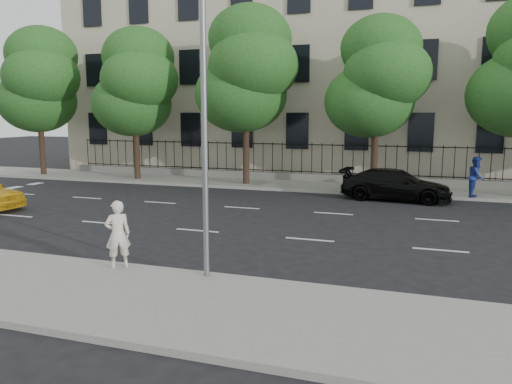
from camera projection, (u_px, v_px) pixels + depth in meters
ground at (162, 249)px, 15.11m from camera, size 120.00×120.00×0.00m
near_sidewalk at (76, 290)px, 11.35m from camera, size 60.00×4.00×0.15m
far_sidewalk at (284, 185)px, 28.21m from camera, size 60.00×4.00×0.15m
lane_markings at (222, 218)px, 19.56m from camera, size 49.60×4.62×0.01m
masonry_building at (319, 42)px, 35.20m from camera, size 34.60×12.11×18.50m
iron_fence at (292, 171)px, 29.71m from camera, size 30.00×0.50×2.20m
street_light at (213, 67)px, 11.86m from camera, size 0.25×3.32×8.05m
tree_a at (40, 80)px, 31.67m from camera, size 5.71×5.31×9.39m
tree_b at (136, 83)px, 29.52m from camera, size 5.53×5.12×8.97m
tree_c at (247, 70)px, 27.24m from camera, size 5.89×5.50×9.80m
tree_d at (378, 78)px, 25.14m from camera, size 5.34×4.94×8.84m
black_sedan at (396, 185)px, 23.46m from camera, size 5.25×2.56×1.47m
woman_near at (118, 234)px, 12.67m from camera, size 0.75×0.74×1.74m
pedestrian_far at (476, 177)px, 23.48m from camera, size 0.88×1.05×1.92m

